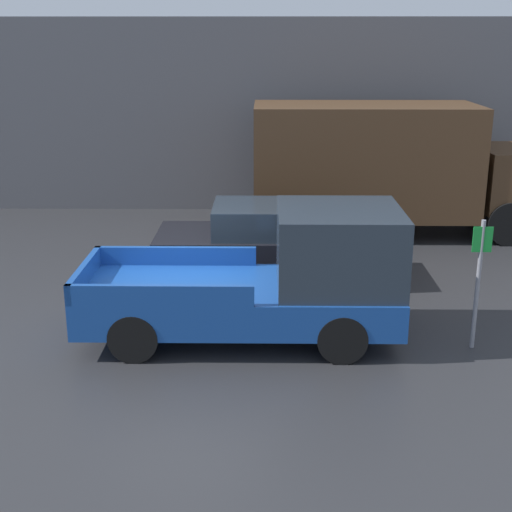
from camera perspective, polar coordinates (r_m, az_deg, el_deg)
ground_plane at (r=12.48m, az=-5.91°, el=-5.32°), size 60.00×60.00×0.00m
building_wall at (r=20.09m, az=-3.42°, el=11.10°), size 28.00×0.15×5.24m
pickup_truck at (r=11.50m, az=1.67°, el=-1.90°), size 5.11×2.10×2.18m
car at (r=14.41m, az=1.16°, el=1.22°), size 4.52×1.88×1.55m
delivery_truck at (r=17.93m, az=10.32°, el=7.20°), size 7.07×2.46×3.18m
parking_sign at (r=11.57m, az=17.37°, el=-1.60°), size 0.30×0.07×2.10m
newspaper_box at (r=20.14m, az=6.01°, el=5.05°), size 0.45×0.40×1.08m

